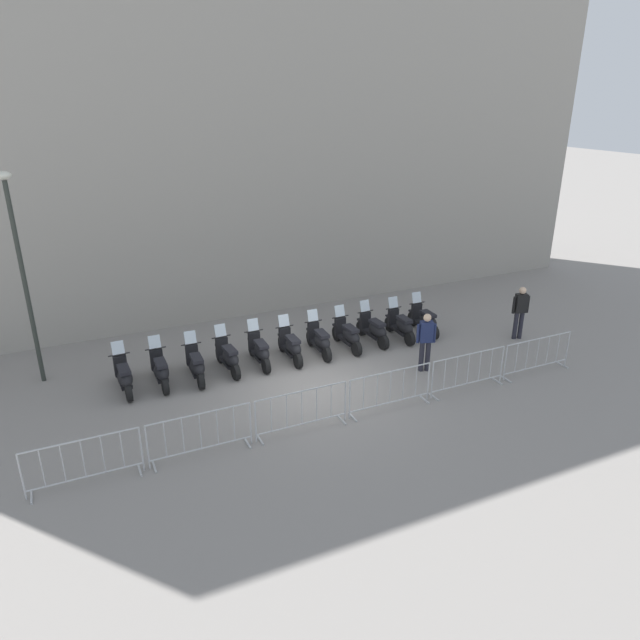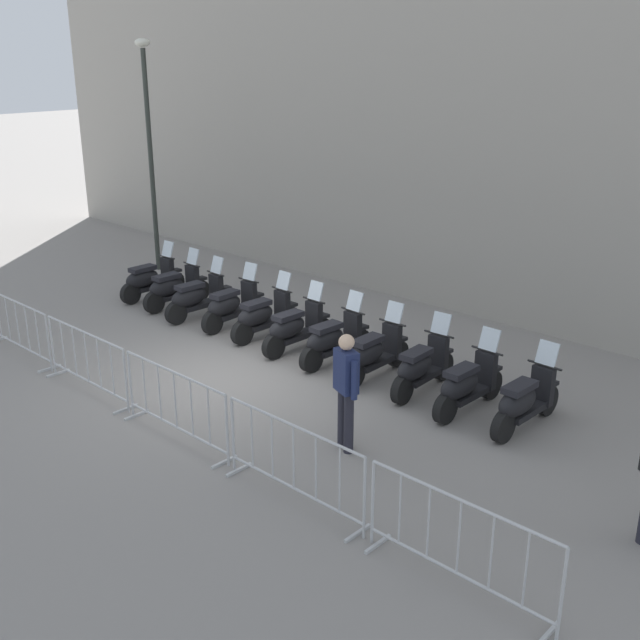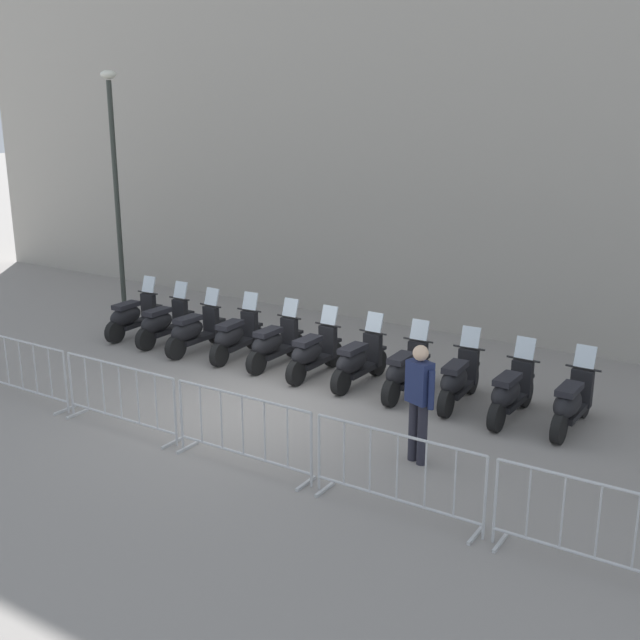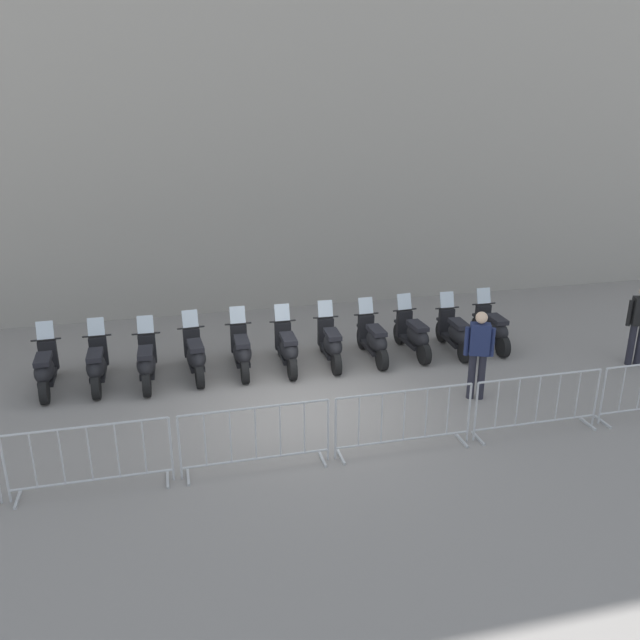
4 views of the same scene
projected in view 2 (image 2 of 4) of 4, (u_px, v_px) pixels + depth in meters
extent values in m
plane|color=gray|center=(223.00, 378.00, 13.03)|extent=(120.00, 120.00, 0.00)
cube|color=#9E998E|center=(468.00, 3.00, 15.75)|extent=(28.09, 5.51, 12.59)
cylinder|color=black|center=(175.00, 282.00, 17.73)|extent=(0.18, 0.49, 0.48)
cylinder|color=black|center=(131.00, 294.00, 16.85)|extent=(0.18, 0.49, 0.48)
cube|color=black|center=(153.00, 286.00, 17.27)|extent=(0.35, 0.89, 0.10)
ellipsoid|color=black|center=(142.00, 278.00, 17.00)|extent=(0.43, 0.87, 0.40)
cube|color=black|center=(143.00, 269.00, 16.95)|extent=(0.33, 0.62, 0.10)
cube|color=black|center=(168.00, 271.00, 17.49)|extent=(0.35, 0.17, 0.60)
cylinder|color=black|center=(167.00, 257.00, 17.38)|extent=(0.56, 0.08, 0.04)
cube|color=silver|center=(168.00, 249.00, 17.36)|extent=(0.33, 0.16, 0.35)
cube|color=black|center=(174.00, 271.00, 17.64)|extent=(0.22, 0.33, 0.06)
cylinder|color=black|center=(200.00, 290.00, 17.09)|extent=(0.19, 0.49, 0.48)
cylinder|color=black|center=(154.00, 303.00, 16.24)|extent=(0.19, 0.49, 0.48)
cube|color=black|center=(177.00, 295.00, 16.65)|extent=(0.38, 0.89, 0.10)
ellipsoid|color=black|center=(166.00, 287.00, 16.38)|extent=(0.45, 0.88, 0.40)
cube|color=black|center=(167.00, 277.00, 16.33)|extent=(0.35, 0.63, 0.10)
cube|color=black|center=(192.00, 279.00, 16.86)|extent=(0.35, 0.18, 0.60)
cylinder|color=black|center=(192.00, 264.00, 16.75)|extent=(0.56, 0.10, 0.04)
cube|color=silver|center=(193.00, 256.00, 16.73)|extent=(0.33, 0.18, 0.35)
cube|color=black|center=(199.00, 279.00, 17.00)|extent=(0.23, 0.34, 0.06)
cylinder|color=black|center=(224.00, 300.00, 16.40)|extent=(0.21, 0.50, 0.48)
cylinder|color=black|center=(176.00, 313.00, 15.57)|extent=(0.21, 0.50, 0.48)
cube|color=black|center=(200.00, 305.00, 15.97)|extent=(0.40, 0.90, 0.10)
ellipsoid|color=black|center=(189.00, 297.00, 15.71)|extent=(0.48, 0.88, 0.40)
cube|color=black|center=(190.00, 286.00, 15.66)|extent=(0.36, 0.63, 0.10)
cube|color=black|center=(216.00, 288.00, 16.18)|extent=(0.36, 0.19, 0.60)
cylinder|color=black|center=(216.00, 273.00, 16.07)|extent=(0.56, 0.12, 0.04)
cube|color=silver|center=(217.00, 265.00, 16.04)|extent=(0.34, 0.18, 0.35)
cube|color=black|center=(223.00, 288.00, 16.31)|extent=(0.24, 0.35, 0.06)
cylinder|color=black|center=(256.00, 307.00, 15.93)|extent=(0.16, 0.49, 0.48)
cylinder|color=black|center=(212.00, 323.00, 15.02)|extent=(0.16, 0.49, 0.48)
cube|color=black|center=(235.00, 313.00, 15.46)|extent=(0.32, 0.88, 0.10)
ellipsoid|color=black|center=(224.00, 305.00, 15.18)|extent=(0.40, 0.86, 0.40)
cube|color=black|center=(225.00, 294.00, 15.13)|extent=(0.31, 0.61, 0.10)
cube|color=black|center=(249.00, 295.00, 15.69)|extent=(0.35, 0.16, 0.60)
cylinder|color=black|center=(249.00, 280.00, 15.58)|extent=(0.56, 0.06, 0.04)
cube|color=silver|center=(250.00, 271.00, 15.56)|extent=(0.33, 0.15, 0.35)
cube|color=black|center=(255.00, 295.00, 15.84)|extent=(0.21, 0.33, 0.06)
cylinder|color=black|center=(289.00, 318.00, 15.29)|extent=(0.20, 0.49, 0.48)
cylinder|color=black|center=(242.00, 333.00, 14.45)|extent=(0.20, 0.49, 0.48)
cube|color=black|center=(266.00, 323.00, 14.86)|extent=(0.39, 0.90, 0.10)
ellipsoid|color=black|center=(255.00, 315.00, 14.59)|extent=(0.47, 0.88, 0.40)
cube|color=black|center=(256.00, 304.00, 14.54)|extent=(0.36, 0.63, 0.10)
cube|color=black|center=(282.00, 305.00, 15.06)|extent=(0.36, 0.18, 0.60)
cylinder|color=black|center=(282.00, 290.00, 14.96)|extent=(0.56, 0.11, 0.04)
cube|color=silver|center=(284.00, 280.00, 14.93)|extent=(0.34, 0.18, 0.35)
cube|color=black|center=(289.00, 305.00, 15.20)|extent=(0.24, 0.34, 0.06)
cylinder|color=black|center=(321.00, 330.00, 14.64)|extent=(0.20, 0.49, 0.48)
cylinder|color=black|center=(274.00, 346.00, 13.80)|extent=(0.20, 0.49, 0.48)
cube|color=black|center=(298.00, 336.00, 14.21)|extent=(0.39, 0.90, 0.10)
ellipsoid|color=black|center=(287.00, 327.00, 13.94)|extent=(0.46, 0.88, 0.40)
cube|color=black|center=(288.00, 316.00, 13.89)|extent=(0.35, 0.63, 0.10)
cube|color=black|center=(314.00, 317.00, 14.41)|extent=(0.35, 0.18, 0.60)
cylinder|color=black|center=(314.00, 300.00, 14.30)|extent=(0.56, 0.11, 0.04)
cube|color=silver|center=(316.00, 291.00, 14.28)|extent=(0.33, 0.18, 0.35)
cube|color=black|center=(321.00, 316.00, 14.55)|extent=(0.24, 0.34, 0.06)
cylinder|color=black|center=(359.00, 341.00, 14.04)|extent=(0.21, 0.50, 0.48)
cylinder|color=black|center=(311.00, 359.00, 13.22)|extent=(0.21, 0.50, 0.48)
cube|color=black|center=(336.00, 348.00, 13.62)|extent=(0.41, 0.90, 0.10)
ellipsoid|color=black|center=(325.00, 339.00, 13.35)|extent=(0.48, 0.88, 0.40)
cube|color=black|center=(326.00, 327.00, 13.30)|extent=(0.37, 0.64, 0.10)
cube|color=black|center=(353.00, 328.00, 13.82)|extent=(0.36, 0.19, 0.60)
cylinder|color=black|center=(353.00, 311.00, 13.71)|extent=(0.56, 0.12, 0.04)
cube|color=silver|center=(355.00, 301.00, 13.68)|extent=(0.34, 0.19, 0.35)
cube|color=black|center=(359.00, 328.00, 13.95)|extent=(0.25, 0.35, 0.06)
cylinder|color=black|center=(398.00, 354.00, 13.45)|extent=(0.18, 0.49, 0.48)
cylinder|color=black|center=(353.00, 374.00, 12.58)|extent=(0.18, 0.49, 0.48)
cube|color=black|center=(376.00, 362.00, 13.01)|extent=(0.36, 0.89, 0.10)
ellipsoid|color=black|center=(366.00, 353.00, 12.73)|extent=(0.43, 0.87, 0.40)
cube|color=black|center=(368.00, 340.00, 12.68)|extent=(0.33, 0.62, 0.10)
cube|color=black|center=(392.00, 340.00, 13.22)|extent=(0.35, 0.17, 0.60)
cylinder|color=black|center=(392.00, 323.00, 13.11)|extent=(0.56, 0.09, 0.04)
cube|color=silver|center=(395.00, 312.00, 13.09)|extent=(0.33, 0.17, 0.35)
cube|color=black|center=(398.00, 340.00, 13.37)|extent=(0.23, 0.34, 0.06)
cylinder|color=black|center=(443.00, 366.00, 12.91)|extent=(0.17, 0.49, 0.48)
cylinder|color=black|center=(402.00, 390.00, 12.01)|extent=(0.17, 0.49, 0.48)
cube|color=black|center=(423.00, 375.00, 12.45)|extent=(0.33, 0.88, 0.10)
ellipsoid|color=black|center=(415.00, 367.00, 12.16)|extent=(0.40, 0.86, 0.40)
cube|color=black|center=(416.00, 354.00, 12.11)|extent=(0.31, 0.61, 0.10)
cube|color=black|center=(438.00, 353.00, 12.67)|extent=(0.35, 0.16, 0.60)
cylinder|color=black|center=(439.00, 334.00, 12.56)|extent=(0.56, 0.07, 0.04)
cube|color=silver|center=(441.00, 323.00, 12.54)|extent=(0.33, 0.16, 0.35)
cube|color=black|center=(444.00, 352.00, 12.82)|extent=(0.22, 0.33, 0.06)
cylinder|color=black|center=(491.00, 384.00, 12.20)|extent=(0.21, 0.49, 0.48)
cylinder|color=black|center=(445.00, 409.00, 11.36)|extent=(0.21, 0.49, 0.48)
cube|color=black|center=(469.00, 394.00, 11.77)|extent=(0.40, 0.90, 0.10)
ellipsoid|color=black|center=(459.00, 385.00, 11.50)|extent=(0.47, 0.88, 0.40)
cube|color=black|center=(462.00, 371.00, 11.45)|extent=(0.36, 0.63, 0.10)
cube|color=black|center=(486.00, 370.00, 11.97)|extent=(0.36, 0.19, 0.60)
cylinder|color=black|center=(487.00, 351.00, 11.86)|extent=(0.56, 0.11, 0.04)
cube|color=silver|center=(490.00, 339.00, 11.83)|extent=(0.34, 0.18, 0.35)
cube|color=black|center=(492.00, 369.00, 12.11)|extent=(0.24, 0.34, 0.06)
cylinder|color=black|center=(547.00, 400.00, 11.64)|extent=(0.21, 0.49, 0.48)
cylinder|color=black|center=(503.00, 427.00, 10.81)|extent=(0.21, 0.49, 0.48)
cube|color=black|center=(526.00, 411.00, 11.21)|extent=(0.40, 0.90, 0.10)
ellipsoid|color=black|center=(517.00, 402.00, 10.95)|extent=(0.47, 0.88, 0.40)
cube|color=black|center=(520.00, 387.00, 10.89)|extent=(0.36, 0.63, 0.10)
cube|color=black|center=(542.00, 385.00, 11.41)|extent=(0.36, 0.19, 0.60)
cylinder|color=black|center=(545.00, 365.00, 11.31)|extent=(0.56, 0.11, 0.04)
cube|color=silver|center=(547.00, 353.00, 11.28)|extent=(0.34, 0.18, 0.35)
cube|color=black|center=(548.00, 384.00, 11.55)|extent=(0.24, 0.34, 0.06)
cube|color=#B2B5B7|center=(50.00, 369.00, 13.38)|extent=(0.09, 0.44, 0.04)
cylinder|color=#B2B5B7|center=(49.00, 343.00, 13.15)|extent=(0.04, 0.04, 1.05)
cylinder|color=#B2B5B7|center=(14.00, 301.00, 13.71)|extent=(2.25, 0.29, 0.04)
cylinder|color=#B2B5B7|center=(20.00, 346.00, 14.00)|extent=(2.25, 0.29, 0.04)
cylinder|color=#B2B5B7|center=(8.00, 319.00, 14.10)|extent=(0.02, 0.02, 0.87)
cylinder|color=#B2B5B7|center=(17.00, 324.00, 13.85)|extent=(0.02, 0.02, 0.87)
cylinder|color=#B2B5B7|center=(27.00, 328.00, 13.61)|extent=(0.02, 0.02, 0.87)
cylinder|color=#B2B5B7|center=(38.00, 333.00, 13.37)|extent=(0.02, 0.02, 0.87)
cube|color=#B2B5B7|center=(58.00, 373.00, 13.18)|extent=(0.09, 0.44, 0.04)
cube|color=#B2B5B7|center=(126.00, 409.00, 11.84)|extent=(0.09, 0.44, 0.04)
cylinder|color=#B2B5B7|center=(52.00, 345.00, 13.08)|extent=(0.04, 0.04, 1.05)
cylinder|color=#B2B5B7|center=(126.00, 381.00, 11.62)|extent=(0.04, 0.04, 1.05)
cylinder|color=#B2B5B7|center=(84.00, 332.00, 12.17)|extent=(2.25, 0.29, 0.04)
cylinder|color=#B2B5B7|center=(89.00, 381.00, 12.46)|extent=(2.25, 0.29, 0.04)
cylinder|color=#B2B5B7|center=(63.00, 346.00, 12.80)|extent=(0.02, 0.02, 0.87)
cylinder|color=#B2B5B7|center=(74.00, 351.00, 12.56)|extent=(0.02, 0.02, 0.87)
cylinder|color=#B2B5B7|center=(86.00, 357.00, 12.32)|extent=(0.02, 0.02, 0.87)
cylinder|color=#B2B5B7|center=(99.00, 363.00, 12.07)|extent=(0.02, 0.02, 0.87)
cylinder|color=#B2B5B7|center=(112.00, 369.00, 11.83)|extent=(0.02, 0.02, 0.87)
cube|color=#B2B5B7|center=(137.00, 415.00, 11.65)|extent=(0.09, 0.44, 0.04)
cube|color=#B2B5B7|center=(224.00, 462.00, 10.30)|extent=(0.09, 0.44, 0.04)
cylinder|color=#B2B5B7|center=(131.00, 384.00, 11.54)|extent=(0.04, 0.04, 1.05)
cylinder|color=#B2B5B7|center=(227.00, 431.00, 10.08)|extent=(0.04, 0.04, 1.05)
cylinder|color=#B2B5B7|center=(173.00, 372.00, 10.64)|extent=(2.25, 0.29, 0.04)
cylinder|color=#B2B5B7|center=(177.00, 427.00, 10.92)|extent=(2.25, 0.29, 0.04)
cylinder|color=#B2B5B7|center=(144.00, 385.00, 11.27)|extent=(0.02, 0.02, 0.87)
cylinder|color=#B2B5B7|center=(160.00, 392.00, 11.02)|extent=(0.02, 0.02, 0.87)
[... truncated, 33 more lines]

